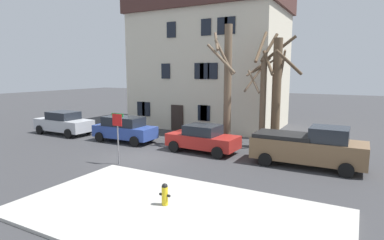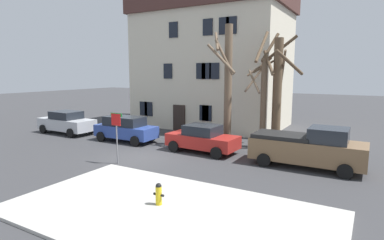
% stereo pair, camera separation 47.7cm
% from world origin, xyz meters
% --- Properties ---
extents(ground_plane, '(120.00, 120.00, 0.00)m').
position_xyz_m(ground_plane, '(0.00, 0.00, 0.00)').
color(ground_plane, '#38383A').
extents(sidewalk_slab, '(10.97, 6.13, 0.12)m').
position_xyz_m(sidewalk_slab, '(5.32, -5.13, 0.06)').
color(sidewalk_slab, '#B7B5AD').
rests_on(sidewalk_slab, ground_plane).
extents(building_main, '(12.87, 8.23, 11.39)m').
position_xyz_m(building_main, '(-1.44, 11.90, 5.77)').
color(building_main, beige).
rests_on(building_main, ground_plane).
extents(tree_bare_near, '(2.00, 1.46, 7.60)m').
position_xyz_m(tree_bare_near, '(3.12, 4.80, 4.00)').
color(tree_bare_near, brown).
rests_on(tree_bare_near, ground_plane).
extents(tree_bare_mid, '(2.70, 2.50, 6.00)m').
position_xyz_m(tree_bare_mid, '(5.11, 5.94, 3.18)').
color(tree_bare_mid, brown).
rests_on(tree_bare_mid, ground_plane).
extents(tree_bare_far, '(2.64, 2.63, 7.31)m').
position_xyz_m(tree_bare_far, '(5.86, 6.01, 3.82)').
color(tree_bare_far, brown).
rests_on(tree_bare_far, ground_plane).
extents(car_silver_sedan, '(4.77, 2.15, 1.74)m').
position_xyz_m(car_silver_sedan, '(-9.39, 2.65, 0.87)').
color(car_silver_sedan, '#B7BABF').
rests_on(car_silver_sedan, ground_plane).
extents(car_blue_wagon, '(4.40, 1.97, 1.72)m').
position_xyz_m(car_blue_wagon, '(-3.50, 2.76, 0.90)').
color(car_blue_wagon, '#2D4799').
rests_on(car_blue_wagon, ground_plane).
extents(car_red_sedan, '(4.32, 2.21, 1.63)m').
position_xyz_m(car_red_sedan, '(2.44, 2.82, 0.82)').
color(car_red_sedan, '#AD231E').
rests_on(car_red_sedan, ground_plane).
extents(pickup_truck_brown, '(5.44, 2.18, 2.09)m').
position_xyz_m(pickup_truck_brown, '(8.41, 2.73, 1.01)').
color(pickup_truck_brown, brown).
rests_on(pickup_truck_brown, ground_plane).
extents(fire_hydrant, '(0.42, 0.22, 0.78)m').
position_xyz_m(fire_hydrant, '(4.80, -4.86, 0.52)').
color(fire_hydrant, gold).
rests_on(fire_hydrant, sidewalk_slab).
extents(street_sign_pole, '(0.76, 0.07, 2.66)m').
position_xyz_m(street_sign_pole, '(-0.22, -1.55, 1.87)').
color(street_sign_pole, slate).
rests_on(street_sign_pole, ground_plane).
extents(bicycle_leaning, '(1.73, 0.39, 1.03)m').
position_xyz_m(bicycle_leaning, '(-3.68, 5.31, 0.37)').
color(bicycle_leaning, black).
rests_on(bicycle_leaning, ground_plane).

